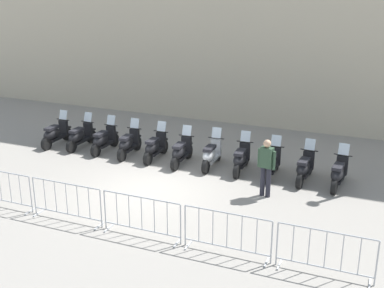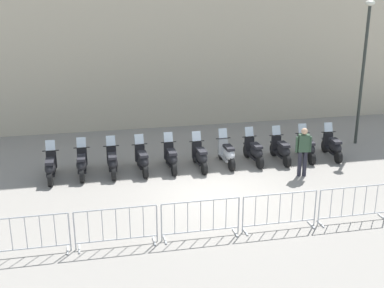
{
  "view_description": "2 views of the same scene",
  "coord_description": "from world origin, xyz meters",
  "px_view_note": "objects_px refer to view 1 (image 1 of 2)",
  "views": [
    {
      "loc": [
        8.02,
        -11.31,
        6.17
      ],
      "look_at": [
        0.21,
        2.22,
        0.87
      ],
      "focal_mm": 47.19,
      "sensor_mm": 36.0,
      "label": 1
    },
    {
      "loc": [
        -1.97,
        -14.56,
        6.65
      ],
      "look_at": [
        -0.62,
        2.09,
        1.04
      ],
      "focal_mm": 47.47,
      "sensor_mm": 36.0,
      "label": 2
    }
  ],
  "objects_px": {
    "motorcycle_2": "(104,140)",
    "officer_near_row_end": "(266,165)",
    "motorcycle_7": "(241,159)",
    "barrier_segment_3": "(142,217)",
    "motorcycle_4": "(155,147)",
    "barrier_segment_4": "(227,234)",
    "motorcycle_9": "(304,168)",
    "motorcycle_8": "(272,164)",
    "motorcycle_6": "(211,155)",
    "motorcycle_3": "(128,144)",
    "barrier_segment_1": "(1,189)",
    "motorcycle_10": "(338,174)",
    "barrier_segment_5": "(325,253)",
    "motorcycle_5": "(181,152)",
    "barrier_segment_2": "(67,202)",
    "motorcycle_0": "(55,134)",
    "motorcycle_1": "(80,136)"
  },
  "relations": [
    {
      "from": "motorcycle_5",
      "to": "motorcycle_10",
      "type": "distance_m",
      "value": 5.16
    },
    {
      "from": "motorcycle_9",
      "to": "motorcycle_8",
      "type": "bearing_deg",
      "value": -170.28
    },
    {
      "from": "motorcycle_9",
      "to": "motorcycle_5",
      "type": "bearing_deg",
      "value": -170.96
    },
    {
      "from": "motorcycle_0",
      "to": "motorcycle_2",
      "type": "xyz_separation_m",
      "value": [
        2.04,
        0.34,
        0.0
      ]
    },
    {
      "from": "motorcycle_4",
      "to": "motorcycle_10",
      "type": "bearing_deg",
      "value": 6.94
    },
    {
      "from": "barrier_segment_3",
      "to": "officer_near_row_end",
      "type": "relative_size",
      "value": 1.21
    },
    {
      "from": "motorcycle_5",
      "to": "barrier_segment_5",
      "type": "relative_size",
      "value": 0.82
    },
    {
      "from": "motorcycle_2",
      "to": "barrier_segment_5",
      "type": "xyz_separation_m",
      "value": [
        9.17,
        -3.83,
        0.07
      ]
    },
    {
      "from": "motorcycle_1",
      "to": "officer_near_row_end",
      "type": "distance_m",
      "value": 7.6
    },
    {
      "from": "motorcycle_2",
      "to": "barrier_segment_4",
      "type": "relative_size",
      "value": 0.82
    },
    {
      "from": "motorcycle_8",
      "to": "barrier_segment_5",
      "type": "distance_m",
      "value": 5.49
    },
    {
      "from": "barrier_segment_4",
      "to": "motorcycle_9",
      "type": "bearing_deg",
      "value": 87.92
    },
    {
      "from": "barrier_segment_1",
      "to": "motorcycle_3",
      "type": "bearing_deg",
      "value": 83.23
    },
    {
      "from": "motorcycle_4",
      "to": "motorcycle_6",
      "type": "xyz_separation_m",
      "value": [
        2.05,
        0.3,
        0.0
      ]
    },
    {
      "from": "motorcycle_6",
      "to": "officer_near_row_end",
      "type": "relative_size",
      "value": 0.99
    },
    {
      "from": "motorcycle_6",
      "to": "barrier_segment_2",
      "type": "bearing_deg",
      "value": -105.79
    },
    {
      "from": "motorcycle_10",
      "to": "barrier_segment_5",
      "type": "relative_size",
      "value": 0.82
    },
    {
      "from": "motorcycle_2",
      "to": "officer_near_row_end",
      "type": "distance_m",
      "value": 6.58
    },
    {
      "from": "motorcycle_4",
      "to": "barrier_segment_5",
      "type": "xyz_separation_m",
      "value": [
        7.12,
        -4.09,
        0.07
      ]
    },
    {
      "from": "motorcycle_1",
      "to": "officer_near_row_end",
      "type": "relative_size",
      "value": 1.0
    },
    {
      "from": "barrier_segment_5",
      "to": "officer_near_row_end",
      "type": "xyz_separation_m",
      "value": [
        -2.64,
        3.17,
        0.46
      ]
    },
    {
      "from": "motorcycle_3",
      "to": "motorcycle_9",
      "type": "distance_m",
      "value": 6.19
    },
    {
      "from": "barrier_segment_1",
      "to": "barrier_segment_5",
      "type": "height_order",
      "value": "same"
    },
    {
      "from": "motorcycle_7",
      "to": "barrier_segment_3",
      "type": "height_order",
      "value": "motorcycle_7"
    },
    {
      "from": "motorcycle_3",
      "to": "barrier_segment_3",
      "type": "bearing_deg",
      "value": -50.03
    },
    {
      "from": "barrier_segment_5",
      "to": "officer_near_row_end",
      "type": "relative_size",
      "value": 1.21
    },
    {
      "from": "barrier_segment_2",
      "to": "motorcycle_9",
      "type": "bearing_deg",
      "value": 50.96
    },
    {
      "from": "motorcycle_4",
      "to": "motorcycle_7",
      "type": "relative_size",
      "value": 1.0
    },
    {
      "from": "motorcycle_0",
      "to": "motorcycle_3",
      "type": "distance_m",
      "value": 3.11
    },
    {
      "from": "motorcycle_9",
      "to": "officer_near_row_end",
      "type": "bearing_deg",
      "value": -111.89
    },
    {
      "from": "motorcycle_0",
      "to": "motorcycle_7",
      "type": "height_order",
      "value": "same"
    },
    {
      "from": "motorcycle_6",
      "to": "motorcycle_10",
      "type": "bearing_deg",
      "value": 6.2
    },
    {
      "from": "motorcycle_3",
      "to": "barrier_segment_4",
      "type": "relative_size",
      "value": 0.82
    },
    {
      "from": "motorcycle_2",
      "to": "barrier_segment_2",
      "type": "distance_m",
      "value": 5.36
    },
    {
      "from": "motorcycle_2",
      "to": "barrier_segment_5",
      "type": "height_order",
      "value": "motorcycle_2"
    },
    {
      "from": "motorcycle_10",
      "to": "barrier_segment_3",
      "type": "relative_size",
      "value": 0.82
    },
    {
      "from": "motorcycle_8",
      "to": "barrier_segment_1",
      "type": "xyz_separation_m",
      "value": [
        -5.72,
        -5.72,
        0.07
      ]
    },
    {
      "from": "motorcycle_10",
      "to": "barrier_segment_4",
      "type": "distance_m",
      "value": 5.26
    },
    {
      "from": "barrier_segment_3",
      "to": "motorcycle_10",
      "type": "bearing_deg",
      "value": 57.81
    },
    {
      "from": "motorcycle_1",
      "to": "motorcycle_3",
      "type": "distance_m",
      "value": 2.07
    },
    {
      "from": "barrier_segment_4",
      "to": "officer_near_row_end",
      "type": "height_order",
      "value": "officer_near_row_end"
    },
    {
      "from": "motorcycle_7",
      "to": "barrier_segment_2",
      "type": "bearing_deg",
      "value": -115.05
    },
    {
      "from": "officer_near_row_end",
      "to": "motorcycle_2",
      "type": "bearing_deg",
      "value": 174.23
    },
    {
      "from": "motorcycle_0",
      "to": "barrier_segment_1",
      "type": "distance_m",
      "value": 5.23
    },
    {
      "from": "barrier_segment_3",
      "to": "barrier_segment_5",
      "type": "xyz_separation_m",
      "value": [
        4.37,
        0.56,
        0.0
      ]
    },
    {
      "from": "motorcycle_5",
      "to": "officer_near_row_end",
      "type": "distance_m",
      "value": 3.6
    },
    {
      "from": "motorcycle_1",
      "to": "motorcycle_0",
      "type": "bearing_deg",
      "value": -166.77
    },
    {
      "from": "motorcycle_5",
      "to": "motorcycle_3",
      "type": "bearing_deg",
      "value": -174.81
    },
    {
      "from": "motorcycle_8",
      "to": "barrier_segment_4",
      "type": "relative_size",
      "value": 0.82
    },
    {
      "from": "motorcycle_1",
      "to": "barrier_segment_5",
      "type": "distance_m",
      "value": 10.86
    }
  ]
}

